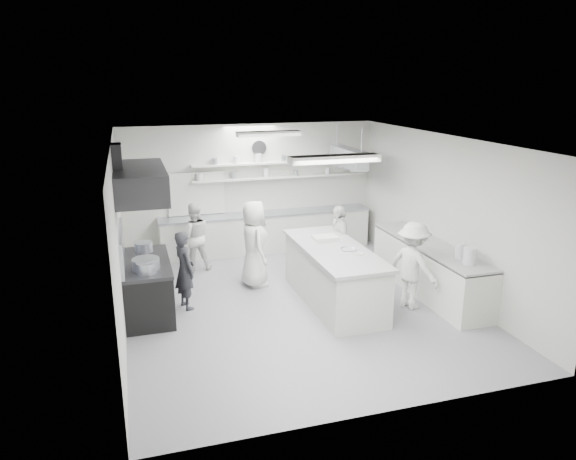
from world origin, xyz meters
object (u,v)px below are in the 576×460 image
object	(u,v)px
stove	(147,289)
back_counter	(267,232)
right_counter	(429,269)
cook_stove	(185,270)
cook_back	(194,236)
prep_island	(334,276)

from	to	relation	value
stove	back_counter	xyz separation A→B (m)	(2.90, 2.80, 0.01)
right_counter	cook_stove	bearing A→B (deg)	172.33
cook_stove	cook_back	distance (m)	2.04
right_counter	prep_island	xyz separation A→B (m)	(-1.94, 0.08, 0.03)
back_counter	right_counter	size ratio (longest dim) A/B	1.52
prep_island	cook_stove	distance (m)	2.70
right_counter	cook_back	xyz separation A→B (m)	(-4.16, 2.62, 0.27)
cook_stove	prep_island	bearing A→B (deg)	-119.04
stove	cook_stove	world-z (taller)	cook_stove
prep_island	cook_stove	size ratio (longest dim) A/B	1.90
back_counter	cook_back	bearing A→B (deg)	-156.64
cook_stove	stove	bearing A→B (deg)	73.87
right_counter	prep_island	bearing A→B (deg)	177.55
prep_island	back_counter	bearing A→B (deg)	96.60
back_counter	right_counter	world-z (taller)	right_counter
stove	back_counter	size ratio (longest dim) A/B	0.36
back_counter	prep_island	bearing A→B (deg)	-82.99
stove	back_counter	distance (m)	4.03
prep_island	cook_back	world-z (taller)	cook_back
stove	cook_stove	bearing A→B (deg)	1.49
right_counter	cook_stove	distance (m)	4.63
back_counter	cook_back	size ratio (longest dim) A/B	3.39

